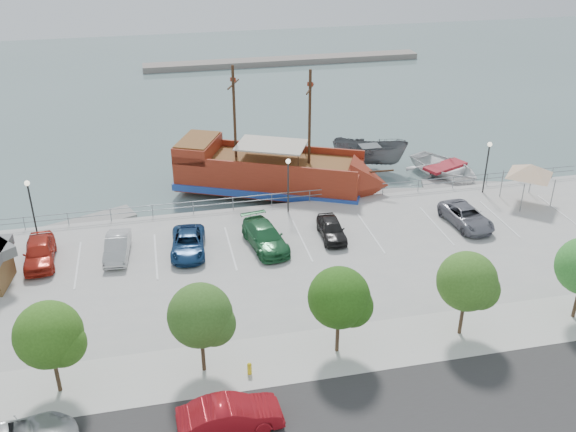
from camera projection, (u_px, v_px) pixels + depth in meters
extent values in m
plane|color=slate|center=(309.00, 267.00, 43.22)|extent=(160.00, 160.00, 0.00)
cube|color=#2F2D2D|center=(395.00, 431.00, 28.86)|extent=(100.00, 8.00, 0.04)
cube|color=beige|center=(355.00, 348.00, 34.07)|extent=(100.00, 4.00, 0.05)
cylinder|color=slate|center=(284.00, 193.00, 49.10)|extent=(50.00, 0.06, 0.06)
cylinder|color=slate|center=(284.00, 198.00, 49.28)|extent=(50.00, 0.06, 0.06)
cube|color=gray|center=(284.00, 61.00, 92.70)|extent=(40.00, 3.00, 0.80)
cube|color=maroon|center=(270.00, 175.00, 52.66)|extent=(15.56, 10.53, 2.43)
cube|color=#22439F|center=(270.00, 184.00, 53.02)|extent=(15.94, 10.91, 0.56)
cone|color=maroon|center=(370.00, 184.00, 51.09)|extent=(4.61, 5.34, 4.49)
cube|color=maroon|center=(198.00, 148.00, 52.96)|extent=(4.51, 5.43, 1.31)
cube|color=brown|center=(197.00, 140.00, 52.64)|extent=(4.19, 5.01, 0.11)
cube|color=brown|center=(275.00, 161.00, 51.99)|extent=(12.78, 8.85, 0.14)
cube|color=maroon|center=(276.00, 147.00, 53.90)|extent=(13.68, 6.45, 0.66)
cube|color=maroon|center=(262.00, 168.00, 50.00)|extent=(13.68, 6.45, 0.66)
cylinder|color=#382111|center=(310.00, 119.00, 49.72)|extent=(0.30, 0.30, 7.68)
cylinder|color=#382111|center=(234.00, 113.00, 50.88)|extent=(0.30, 0.30, 7.68)
cylinder|color=#382111|center=(310.00, 89.00, 48.65)|extent=(1.30, 2.61, 0.13)
cylinder|color=#382111|center=(233.00, 84.00, 49.81)|extent=(1.30, 2.61, 0.13)
cube|color=beige|center=(271.00, 145.00, 51.42)|extent=(6.42, 5.51, 0.11)
cylinder|color=#382111|center=(379.00, 171.00, 50.45)|extent=(2.18, 1.11, 0.55)
imported|color=#595B5E|center=(369.00, 156.00, 57.67)|extent=(7.19, 5.22, 2.62)
imported|color=white|center=(445.00, 170.00, 56.19)|extent=(7.29, 8.34, 1.44)
cube|color=gray|center=(85.00, 225.00, 48.23)|extent=(7.73, 4.80, 0.43)
cube|color=gray|center=(386.00, 195.00, 52.81)|extent=(7.26, 3.25, 0.40)
cube|color=gray|center=(466.00, 188.00, 54.16)|extent=(7.51, 4.08, 0.41)
cylinder|color=slate|center=(502.00, 184.00, 50.23)|extent=(0.08, 0.08, 2.27)
cylinder|color=slate|center=(531.00, 180.00, 50.91)|extent=(0.08, 0.08, 2.27)
cylinder|color=slate|center=(522.00, 198.00, 47.94)|extent=(0.08, 0.08, 2.27)
cylinder|color=slate|center=(553.00, 193.00, 48.62)|extent=(0.08, 0.08, 2.27)
pyramid|color=silver|center=(531.00, 164.00, 48.50)|extent=(4.65, 4.65, 0.93)
imported|color=#A3121A|center=(230.00, 416.00, 28.68)|extent=(4.81, 1.89, 1.56)
cylinder|color=yellow|center=(250.00, 370.00, 32.14)|extent=(0.23, 0.23, 0.56)
sphere|color=yellow|center=(249.00, 365.00, 32.01)|extent=(0.24, 0.24, 0.24)
cylinder|color=black|center=(33.00, 211.00, 44.05)|extent=(0.12, 0.12, 4.00)
sphere|color=#FFF2CC|center=(27.00, 183.00, 43.09)|extent=(0.36, 0.36, 0.36)
cylinder|color=black|center=(288.00, 188.00, 47.49)|extent=(0.12, 0.12, 4.00)
sphere|color=#FFF2CC|center=(288.00, 161.00, 46.53)|extent=(0.36, 0.36, 0.36)
cylinder|color=black|center=(486.00, 169.00, 50.54)|extent=(0.12, 0.12, 4.00)
sphere|color=#FFF2CC|center=(490.00, 144.00, 49.58)|extent=(0.36, 0.36, 0.36)
cylinder|color=#473321|center=(57.00, 373.00, 30.70)|extent=(0.20, 0.20, 2.20)
sphere|color=#2C5616|center=(49.00, 335.00, 29.65)|extent=(3.20, 3.20, 3.20)
sphere|color=#2C5616|center=(63.00, 344.00, 29.69)|extent=(2.20, 2.20, 2.20)
cylinder|color=#473321|center=(203.00, 353.00, 32.04)|extent=(0.20, 0.20, 2.20)
sphere|color=#2D511B|center=(200.00, 315.00, 30.99)|extent=(3.20, 3.20, 3.20)
sphere|color=#2D511B|center=(214.00, 324.00, 31.03)|extent=(2.20, 2.20, 2.20)
cylinder|color=#473321|center=(337.00, 334.00, 33.38)|extent=(0.20, 0.20, 2.20)
sphere|color=#224B11|center=(339.00, 298.00, 32.33)|extent=(3.20, 3.20, 3.20)
sphere|color=#224B11|center=(352.00, 306.00, 32.36)|extent=(2.20, 2.20, 2.20)
cylinder|color=#473321|center=(462.00, 317.00, 34.72)|extent=(0.20, 0.20, 2.20)
sphere|color=#325C1C|center=(467.00, 281.00, 33.67)|extent=(3.20, 3.20, 3.20)
sphere|color=#325C1C|center=(479.00, 289.00, 33.70)|extent=(2.20, 2.20, 2.20)
cylinder|color=#473321|center=(576.00, 301.00, 36.06)|extent=(0.20, 0.20, 2.20)
imported|color=#AC2518|center=(39.00, 252.00, 41.50)|extent=(2.15, 4.78, 1.59)
imported|color=#B3B3B3|center=(117.00, 247.00, 42.28)|extent=(1.83, 4.30, 1.38)
imported|color=navy|center=(188.00, 243.00, 42.74)|extent=(2.68, 4.99, 1.33)
imported|color=#215F34|center=(265.00, 237.00, 43.38)|extent=(2.96, 5.50, 1.52)
imported|color=black|center=(332.00, 229.00, 44.54)|extent=(1.79, 4.06, 1.36)
imported|color=slate|center=(466.00, 216.00, 46.20)|extent=(2.75, 5.13, 1.37)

